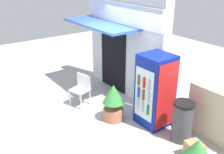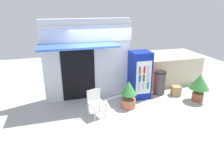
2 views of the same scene
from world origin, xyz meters
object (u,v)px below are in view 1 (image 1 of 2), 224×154
object	(u,v)px
trash_bin	(182,121)
cardboard_box	(194,151)
potted_plant_near_shop	(113,101)
plastic_chair	(81,87)
drink_cooler	(155,91)

from	to	relation	value
trash_bin	cardboard_box	world-z (taller)	trash_bin
potted_plant_near_shop	trash_bin	xyz separation A→B (m)	(1.51, 0.70, -0.04)
cardboard_box	plastic_chair	bearing A→B (deg)	-168.76
trash_bin	cardboard_box	xyz separation A→B (m)	(0.57, -0.28, -0.28)
drink_cooler	plastic_chair	world-z (taller)	drink_cooler
drink_cooler	potted_plant_near_shop	world-z (taller)	drink_cooler
potted_plant_near_shop	cardboard_box	xyz separation A→B (m)	(2.08, 0.42, -0.32)
plastic_chair	trash_bin	xyz separation A→B (m)	(2.66, 0.92, -0.04)
drink_cooler	cardboard_box	distance (m)	1.57
plastic_chair	potted_plant_near_shop	world-z (taller)	potted_plant_near_shop
plastic_chair	cardboard_box	size ratio (longest dim) A/B	2.35
drink_cooler	trash_bin	world-z (taller)	drink_cooler
plastic_chair	drink_cooler	bearing A→B (deg)	26.35
drink_cooler	cardboard_box	xyz separation A→B (m)	(1.39, -0.27, -0.68)
drink_cooler	potted_plant_near_shop	distance (m)	1.03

